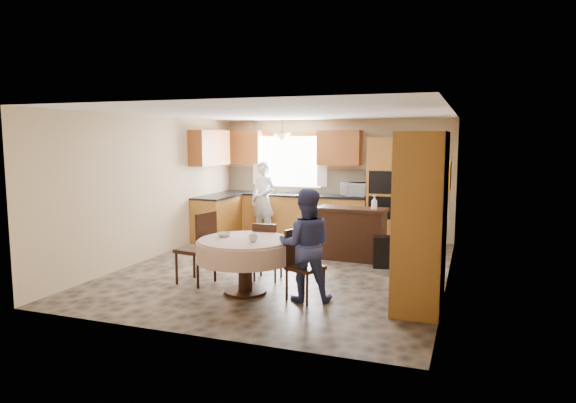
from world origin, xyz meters
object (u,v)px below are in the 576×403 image
(sideboard, at_px, (351,235))
(chair_right, at_px, (301,261))
(oven_tower, at_px, (385,191))
(chair_back, at_px, (266,249))
(person_sink, at_px, (263,200))
(dining_table, at_px, (245,251))
(person_dining, at_px, (306,245))
(chair_left, at_px, (200,244))
(cupboard, at_px, (421,221))

(sideboard, relative_size, chair_right, 1.29)
(oven_tower, height_order, sideboard, oven_tower)
(chair_back, height_order, chair_right, chair_right)
(sideboard, bearing_deg, person_sink, 152.21)
(dining_table, bearing_deg, chair_right, 0.74)
(person_dining, bearing_deg, oven_tower, -111.15)
(chair_right, bearing_deg, sideboard, 18.87)
(dining_table, height_order, chair_right, chair_right)
(chair_right, bearing_deg, chair_back, 70.70)
(dining_table, height_order, chair_left, chair_left)
(sideboard, height_order, chair_left, chair_left)
(oven_tower, distance_m, dining_table, 4.31)
(cupboard, distance_m, chair_left, 3.13)
(cupboard, height_order, chair_right, cupboard)
(oven_tower, height_order, dining_table, oven_tower)
(cupboard, bearing_deg, dining_table, -174.39)
(sideboard, distance_m, chair_right, 2.40)
(sideboard, height_order, person_sink, person_sink)
(chair_left, height_order, chair_right, chair_left)
(person_dining, bearing_deg, cupboard, 173.03)
(oven_tower, distance_m, cupboard, 4.02)
(sideboard, distance_m, person_sink, 2.59)
(cupboard, xyz_separation_m, dining_table, (-2.29, -0.22, -0.51))
(sideboard, xyz_separation_m, chair_left, (-1.72, -2.23, 0.16))
(dining_table, bearing_deg, chair_left, 167.16)
(cupboard, bearing_deg, sideboard, 122.07)
(dining_table, distance_m, person_dining, 0.88)
(dining_table, height_order, person_sink, person_sink)
(oven_tower, bearing_deg, chair_back, -109.08)
(oven_tower, bearing_deg, person_sink, -171.15)
(chair_back, distance_m, chair_right, 1.01)
(oven_tower, bearing_deg, cupboard, -74.58)
(oven_tower, bearing_deg, dining_table, -106.55)
(sideboard, bearing_deg, chair_left, -124.85)
(person_sink, bearing_deg, sideboard, -14.59)
(chair_right, bearing_deg, person_sink, 51.18)
(sideboard, xyz_separation_m, dining_table, (-0.92, -2.41, 0.16))
(sideboard, bearing_deg, cupboard, -55.13)
(person_dining, bearing_deg, dining_table, -16.80)
(chair_left, bearing_deg, person_dining, 93.17)
(oven_tower, bearing_deg, chair_right, -95.87)
(oven_tower, distance_m, person_sink, 2.55)
(chair_back, bearing_deg, chair_left, 25.59)
(cupboard, relative_size, person_sink, 1.34)
(chair_right, xyz_separation_m, person_sink, (-2.08, 3.70, 0.30))
(cupboard, bearing_deg, chair_left, -179.20)
(cupboard, height_order, dining_table, cupboard)
(person_sink, relative_size, person_dining, 1.11)
(cupboard, bearing_deg, oven_tower, 105.42)
(sideboard, distance_m, person_dining, 2.44)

